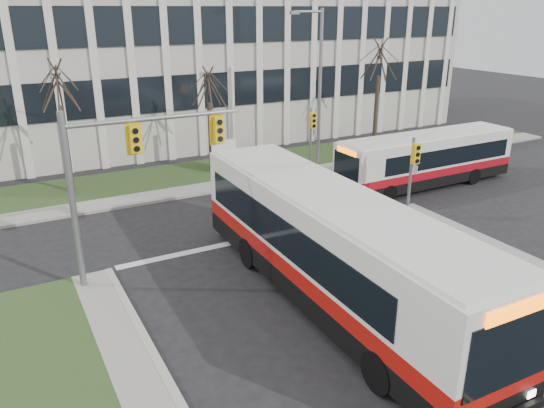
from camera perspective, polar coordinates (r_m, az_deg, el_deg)
The scene contains 14 objects.
ground at distance 16.61m, azimuth 11.74°, elevation -13.73°, with size 120.00×120.00×0.00m, color black.
sidewalk_cross at distance 30.59m, azimuth 0.89°, elevation 3.00°, with size 44.00×1.60×0.14m, color #9E9B93.
building_lawn at distance 32.96m, azimuth -1.49°, elevation 4.26°, with size 44.00×5.00×0.12m, color #2E491F.
office_building at distance 42.85m, azimuth -9.14°, elevation 15.83°, with size 40.00×16.00×12.00m, color #B8B3AA.
mast_arm_signal at distance 18.49m, azimuth -15.92°, elevation 4.08°, with size 6.11×0.38×6.20m.
signal_pole_near at distance 24.72m, azimuth 14.92°, elevation 3.95°, with size 0.34×0.39×3.80m.
signal_pole_far at distance 31.23m, azimuth 4.29°, elevation 7.92°, with size 0.34×0.39×3.80m.
streetlight at distance 31.88m, azimuth 4.93°, elevation 13.07°, with size 2.15×0.25×9.20m.
directory_sign at distance 31.21m, azimuth -5.20°, elevation 5.37°, with size 1.50×0.12×2.00m.
tree_left at distance 28.70m, azimuth -22.01°, elevation 11.55°, with size 1.80×1.80×7.70m.
tree_mid at distance 30.93m, azimuth -6.82°, elevation 12.20°, with size 1.80×1.80×6.82m.
tree_right at distance 36.77m, azimuth 11.47°, elevation 14.84°, with size 1.80×1.80×8.25m.
bus_main at distance 17.30m, azimuth 6.41°, elevation -4.97°, with size 2.98×13.73×3.66m, color silver, non-canonical shape.
bus_cross at distance 29.91m, azimuth 16.21°, elevation 4.46°, with size 2.31×10.64×2.84m, color silver, non-canonical shape.
Camera 1 is at (-9.27, -10.28, 9.19)m, focal length 35.00 mm.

